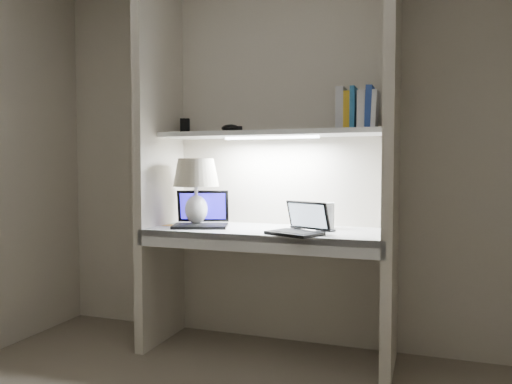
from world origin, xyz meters
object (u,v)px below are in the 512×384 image
at_px(laptop_netbook, 299,227).
at_px(book_row, 357,110).
at_px(laptop_main, 201,218).
at_px(speaker, 325,216).
at_px(table_lamp, 196,181).

relative_size(laptop_netbook, book_row, 1.45).
xyz_separation_m(laptop_main, speaker, (0.76, 0.13, 0.03)).
height_order(laptop_netbook, speaker, laptop_netbook).
distance_m(laptop_netbook, book_row, 0.77).
height_order(speaker, book_row, book_row).
xyz_separation_m(laptop_main, book_row, (0.95, 0.12, 0.66)).
bearing_deg(book_row, table_lamp, -173.06).
relative_size(laptop_main, book_row, 1.63).
distance_m(table_lamp, laptop_netbook, 0.77).
bearing_deg(table_lamp, speaker, 9.39).
distance_m(laptop_main, speaker, 0.77).
bearing_deg(table_lamp, book_row, 6.94).
bearing_deg(speaker, laptop_netbook, -119.61).
bearing_deg(laptop_main, laptop_netbook, -30.00).
distance_m(table_lamp, speaker, 0.84).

